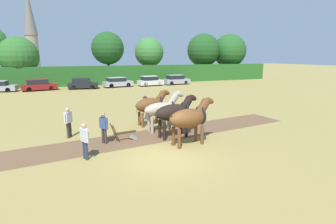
{
  "coord_description": "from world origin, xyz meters",
  "views": [
    {
      "loc": [
        -4.11,
        -10.48,
        4.6
      ],
      "look_at": [
        2.0,
        4.63,
        1.1
      ],
      "focal_mm": 28.0,
      "sensor_mm": 36.0,
      "label": 1
    }
  ],
  "objects_px": {
    "tree_right": "(203,50)",
    "parked_car_right": "(176,80)",
    "church_spire": "(30,29)",
    "parked_car_center": "(118,82)",
    "tree_center_left": "(19,56)",
    "tree_center": "(108,48)",
    "farmer_beside_team": "(145,106)",
    "parked_car_left": "(39,85)",
    "draft_horse_trail_right": "(151,105)",
    "tree_center_right": "(149,52)",
    "draft_horse_trail_left": "(162,109)",
    "parked_car_center_right": "(150,81)",
    "plow": "(127,135)",
    "farmer_onlooker_left": "(85,138)",
    "tree_far_right": "(230,51)",
    "farmer_at_plow": "(104,125)",
    "parked_car_center_left": "(83,84)",
    "draft_horse_lead_right": "(175,112)",
    "draft_horse_lead_left": "(190,118)",
    "farmer_onlooker_right": "(68,120)"
  },
  "relations": [
    {
      "from": "farmer_onlooker_right",
      "to": "parked_car_right",
      "type": "distance_m",
      "value": 29.46
    },
    {
      "from": "tree_right",
      "to": "tree_center_right",
      "type": "bearing_deg",
      "value": -178.73
    },
    {
      "from": "draft_horse_trail_right",
      "to": "farmer_onlooker_right",
      "type": "relative_size",
      "value": 1.54
    },
    {
      "from": "tree_center_left",
      "to": "draft_horse_trail_right",
      "type": "distance_m",
      "value": 30.76
    },
    {
      "from": "tree_right",
      "to": "parked_car_center_left",
      "type": "relative_size",
      "value": 2.09
    },
    {
      "from": "draft_horse_trail_right",
      "to": "farmer_onlooker_left",
      "type": "distance_m",
      "value": 6.6
    },
    {
      "from": "farmer_beside_team",
      "to": "parked_car_center_right",
      "type": "relative_size",
      "value": 0.42
    },
    {
      "from": "tree_center_right",
      "to": "tree_right",
      "type": "xyz_separation_m",
      "value": [
        11.37,
        0.25,
        0.46
      ]
    },
    {
      "from": "draft_horse_lead_right",
      "to": "draft_horse_trail_left",
      "type": "bearing_deg",
      "value": 89.36
    },
    {
      "from": "church_spire",
      "to": "farmer_at_plow",
      "type": "relative_size",
      "value": 12.72
    },
    {
      "from": "tree_center_left",
      "to": "draft_horse_lead_right",
      "type": "relative_size",
      "value": 2.6
    },
    {
      "from": "draft_horse_lead_left",
      "to": "draft_horse_trail_left",
      "type": "distance_m",
      "value": 3.08
    },
    {
      "from": "tree_center_right",
      "to": "plow",
      "type": "bearing_deg",
      "value": -110.11
    },
    {
      "from": "draft_horse_trail_left",
      "to": "parked_car_center_left",
      "type": "relative_size",
      "value": 0.68
    },
    {
      "from": "tree_center_left",
      "to": "tree_far_right",
      "type": "height_order",
      "value": "tree_far_right"
    },
    {
      "from": "tree_right",
      "to": "church_spire",
      "type": "bearing_deg",
      "value": 135.62
    },
    {
      "from": "tree_far_right",
      "to": "farmer_beside_team",
      "type": "bearing_deg",
      "value": -133.5
    },
    {
      "from": "tree_far_right",
      "to": "draft_horse_lead_left",
      "type": "xyz_separation_m",
      "value": [
        -26.54,
        -34.81,
        -4.17
      ]
    },
    {
      "from": "parked_car_center_right",
      "to": "parked_car_left",
      "type": "bearing_deg",
      "value": 172.16
    },
    {
      "from": "church_spire",
      "to": "draft_horse_lead_left",
      "type": "xyz_separation_m",
      "value": [
        12.59,
        -67.13,
        -9.93
      ]
    },
    {
      "from": "tree_right",
      "to": "parked_car_right",
      "type": "height_order",
      "value": "tree_right"
    },
    {
      "from": "tree_center_right",
      "to": "parked_car_center_left",
      "type": "xyz_separation_m",
      "value": [
        -12.37,
        -7.4,
        -4.49
      ]
    },
    {
      "from": "farmer_at_plow",
      "to": "parked_car_center_right",
      "type": "height_order",
      "value": "farmer_at_plow"
    },
    {
      "from": "tree_center",
      "to": "draft_horse_trail_right",
      "type": "distance_m",
      "value": 29.72
    },
    {
      "from": "tree_center",
      "to": "parked_car_left",
      "type": "distance_m",
      "value": 13.32
    },
    {
      "from": "farmer_at_plow",
      "to": "farmer_onlooker_left",
      "type": "bearing_deg",
      "value": -149.6
    },
    {
      "from": "tree_center",
      "to": "draft_horse_trail_left",
      "type": "height_order",
      "value": "tree_center"
    },
    {
      "from": "draft_horse_trail_left",
      "to": "parked_car_right",
      "type": "bearing_deg",
      "value": 57.0
    },
    {
      "from": "farmer_at_plow",
      "to": "parked_car_center_right",
      "type": "relative_size",
      "value": 0.42
    },
    {
      "from": "plow",
      "to": "farmer_beside_team",
      "type": "bearing_deg",
      "value": 53.8
    },
    {
      "from": "draft_horse_lead_left",
      "to": "plow",
      "type": "height_order",
      "value": "draft_horse_lead_left"
    },
    {
      "from": "parked_car_center_right",
      "to": "farmer_onlooker_left",
      "type": "bearing_deg",
      "value": -120.72
    },
    {
      "from": "parked_car_center",
      "to": "parked_car_right",
      "type": "relative_size",
      "value": 1.03
    },
    {
      "from": "tree_far_right",
      "to": "parked_car_left",
      "type": "xyz_separation_m",
      "value": [
        -35.53,
        -7.33,
        -4.87
      ]
    },
    {
      "from": "tree_center_left",
      "to": "draft_horse_trail_right",
      "type": "xyz_separation_m",
      "value": [
        11.08,
        -28.52,
        -3.2
      ]
    },
    {
      "from": "plow",
      "to": "farmer_beside_team",
      "type": "relative_size",
      "value": 0.9
    },
    {
      "from": "tree_center_left",
      "to": "draft_horse_trail_right",
      "type": "relative_size",
      "value": 2.75
    },
    {
      "from": "farmer_beside_team",
      "to": "parked_car_center",
      "type": "distance_m",
      "value": 21.32
    },
    {
      "from": "parked_car_right",
      "to": "plow",
      "type": "bearing_deg",
      "value": -123.69
    },
    {
      "from": "draft_horse_lead_right",
      "to": "farmer_beside_team",
      "type": "xyz_separation_m",
      "value": [
        -0.29,
        4.8,
        -0.45
      ]
    },
    {
      "from": "parked_car_left",
      "to": "tree_right",
      "type": "bearing_deg",
      "value": 3.76
    },
    {
      "from": "draft_horse_trail_left",
      "to": "parked_car_center_right",
      "type": "distance_m",
      "value": 25.21
    },
    {
      "from": "tree_center_left",
      "to": "tree_center",
      "type": "relative_size",
      "value": 0.86
    },
    {
      "from": "draft_horse_trail_left",
      "to": "farmer_beside_team",
      "type": "height_order",
      "value": "draft_horse_trail_left"
    },
    {
      "from": "farmer_onlooker_right",
      "to": "draft_horse_trail_right",
      "type": "bearing_deg",
      "value": 45.24
    },
    {
      "from": "tree_center",
      "to": "draft_horse_lead_right",
      "type": "relative_size",
      "value": 3.0
    },
    {
      "from": "plow",
      "to": "farmer_onlooker_left",
      "type": "relative_size",
      "value": 0.92
    },
    {
      "from": "farmer_onlooker_left",
      "to": "parked_car_left",
      "type": "height_order",
      "value": "farmer_onlooker_left"
    },
    {
      "from": "church_spire",
      "to": "draft_horse_lead_right",
      "type": "bearing_deg",
      "value": -79.31
    },
    {
      "from": "farmer_beside_team",
      "to": "parked_car_left",
      "type": "bearing_deg",
      "value": 72.1
    }
  ]
}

